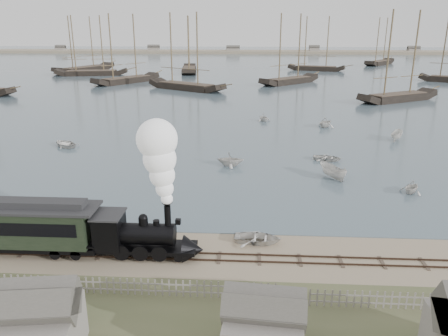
{
  "coord_description": "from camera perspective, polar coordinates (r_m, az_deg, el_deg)",
  "views": [
    {
      "loc": [
        1.08,
        -30.84,
        16.56
      ],
      "look_at": [
        -1.29,
        8.98,
        3.5
      ],
      "focal_mm": 35.0,
      "sensor_mm": 36.0,
      "label": 1
    }
  ],
  "objects": [
    {
      "name": "ground",
      "position": [
        35.02,
        1.26,
        -10.1
      ],
      "size": [
        600.0,
        600.0,
        0.0
      ],
      "primitive_type": "plane",
      "color": "tan",
      "rests_on": "ground"
    },
    {
      "name": "harbor_water",
      "position": [
        201.52,
        3.18,
        13.39
      ],
      "size": [
        600.0,
        336.0,
        0.06
      ],
      "primitive_type": "cube",
      "color": "#4B616C",
      "rests_on": "ground"
    },
    {
      "name": "rail_track",
      "position": [
        33.26,
        1.12,
        -11.66
      ],
      "size": [
        120.0,
        1.8,
        0.16
      ],
      "color": "#38281E",
      "rests_on": "ground"
    },
    {
      "name": "picket_fence_west",
      "position": [
        30.0,
        -12.3,
        -15.85
      ],
      "size": [
        19.0,
        0.1,
        1.2
      ],
      "primitive_type": null,
      "color": "gray",
      "rests_on": "ground"
    },
    {
      "name": "picket_fence_east",
      "position": [
        30.81,
        25.63,
        -16.4
      ],
      "size": [
        15.0,
        0.1,
        1.2
      ],
      "primitive_type": null,
      "color": "gray",
      "rests_on": "ground"
    },
    {
      "name": "far_spit",
      "position": [
        281.33,
        3.29,
        14.72
      ],
      "size": [
        500.0,
        20.0,
        1.8
      ],
      "primitive_type": "cube",
      "color": "gray",
      "rests_on": "ground"
    },
    {
      "name": "locomotive",
      "position": [
        31.91,
        -8.87,
        -4.05
      ],
      "size": [
        8.08,
        3.02,
        10.08
      ],
      "color": "black",
      "rests_on": "ground"
    },
    {
      "name": "beached_dinghy",
      "position": [
        35.39,
        4.43,
        -9.12
      ],
      "size": [
        3.0,
        3.99,
        0.78
      ],
      "primitive_type": "imported",
      "rotation": [
        0.0,
        0.0,
        1.49
      ],
      "color": "silver",
      "rests_on": "ground"
    },
    {
      "name": "rowboat_1",
      "position": [
        53.59,
        0.84,
        1.16
      ],
      "size": [
        2.92,
        3.36,
        1.73
      ],
      "primitive_type": "imported",
      "rotation": [
        0.0,
        0.0,
        1.54
      ],
      "color": "silver",
      "rests_on": "harbor_water"
    },
    {
      "name": "rowboat_2",
      "position": [
        50.75,
        13.99,
        -0.48
      ],
      "size": [
        4.19,
        3.44,
        1.55
      ],
      "primitive_type": "imported",
      "rotation": [
        0.0,
        0.0,
        3.71
      ],
      "color": "silver",
      "rests_on": "harbor_water"
    },
    {
      "name": "rowboat_3",
      "position": [
        57.43,
        13.33,
        1.31
      ],
      "size": [
        3.32,
        4.07,
        0.74
      ],
      "primitive_type": "imported",
      "rotation": [
        0.0,
        0.0,
        1.33
      ],
      "color": "silver",
      "rests_on": "harbor_water"
    },
    {
      "name": "rowboat_4",
      "position": [
        48.92,
        23.3,
        -2.28
      ],
      "size": [
        3.42,
        3.4,
        1.37
      ],
      "primitive_type": "imported",
      "rotation": [
        0.0,
        0.0,
        5.54
      ],
      "color": "silver",
      "rests_on": "harbor_water"
    },
    {
      "name": "rowboat_5",
      "position": [
        70.84,
        21.59,
        3.96
      ],
      "size": [
        3.89,
        3.01,
        1.42
      ],
      "primitive_type": "imported",
      "rotation": [
        0.0,
        0.0,
        2.63
      ],
      "color": "silver",
      "rests_on": "harbor_water"
    },
    {
      "name": "rowboat_6",
      "position": [
        66.56,
        -20.07,
        3.04
      ],
      "size": [
        4.98,
        5.17,
        0.87
      ],
      "primitive_type": "imported",
      "rotation": [
        0.0,
        0.0,
        4.04
      ],
      "color": "silver",
      "rests_on": "harbor_water"
    },
    {
      "name": "rowboat_7",
      "position": [
        79.59,
        5.2,
        6.61
      ],
      "size": [
        3.51,
        3.4,
        1.41
      ],
      "primitive_type": "imported",
      "rotation": [
        0.0,
        0.0,
        0.57
      ],
      "color": "silver",
      "rests_on": "harbor_water"
    },
    {
      "name": "rowboat_8",
      "position": [
        76.35,
        13.12,
        5.87
      ],
      "size": [
        4.53,
        4.51,
        1.81
      ],
      "primitive_type": "imported",
      "rotation": [
        0.0,
        0.0,
        2.39
      ],
      "color": "silver",
      "rests_on": "harbor_water"
    },
    {
      "name": "schooner_1",
      "position": [
        136.48,
        -12.88,
        14.96
      ],
      "size": [
        17.5,
        21.79,
        20.0
      ],
      "primitive_type": null,
      "rotation": [
        0.0,
        0.0,
        0.96
      ],
      "color": "black",
      "rests_on": "harbor_water"
    },
    {
      "name": "schooner_2",
      "position": [
        119.2,
        -5.08,
        14.93
      ],
      "size": [
        22.89,
        17.48,
        20.0
      ],
      "primitive_type": null,
      "rotation": [
        0.0,
        0.0,
        -0.57
      ],
      "color": "black",
      "rests_on": "harbor_water"
    },
    {
      "name": "schooner_3",
      "position": [
        132.99,
        8.73,
        15.12
      ],
      "size": [
        19.33,
        19.19,
        20.0
      ],
      "primitive_type": null,
      "rotation": [
        0.0,
        0.0,
        0.78
      ],
      "color": "black",
      "rests_on": "harbor_water"
    },
    {
      "name": "schooner_4",
      "position": [
        107.79,
        22.34,
        13.36
      ],
      "size": [
        20.94,
        15.27,
        20.0
      ],
      "primitive_type": null,
      "rotation": [
        0.0,
        0.0,
        0.54
      ],
      "color": "black",
      "rests_on": "harbor_water"
    },
    {
      "name": "schooner_6",
      "position": [
        160.66,
        -17.21,
        15.04
      ],
      "size": [
        24.8,
        9.83,
        20.0
      ],
      "primitive_type": null,
      "rotation": [
        0.0,
        0.0,
        0.18
      ],
      "color": "black",
      "rests_on": "harbor_water"
    },
    {
      "name": "schooner_7",
      "position": [
        164.75,
        -4.65,
        15.81
      ],
      "size": [
        8.23,
        24.44,
        20.0
      ],
      "primitive_type": null,
      "rotation": [
        0.0,
        0.0,
        1.69
      ],
      "color": "black",
      "rests_on": "harbor_water"
    },
    {
      "name": "schooner_8",
      "position": [
        174.3,
        12.13,
        15.61
      ],
      "size": [
        21.79,
        10.84,
        20.0
      ],
      "primitive_type": null,
      "rotation": [
        0.0,
        0.0,
        -0.29
      ],
      "color": "black",
      "rests_on": "harbor_water"
    },
    {
      "name": "schooner_9",
      "position": [
        208.73,
        19.92,
        15.31
      ],
      "size": [
        18.15,
        21.74,
        20.0
      ],
      "primitive_type": null,
      "rotation": [
        0.0,
        0.0,
        0.93
      ],
      "color": "black",
      "rests_on": "harbor_water"
    },
    {
      "name": "schooner_10",
      "position": [
        176.53,
        -18.02,
        15.17
      ],
      "size": [
        17.0,
        27.66,
        20.0
      ],
      "primitive_type": null,
      "rotation": [
        0.0,
        0.0,
        1.15
      ],
      "color": "black",
      "rests_on": "harbor_water"
    }
  ]
}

